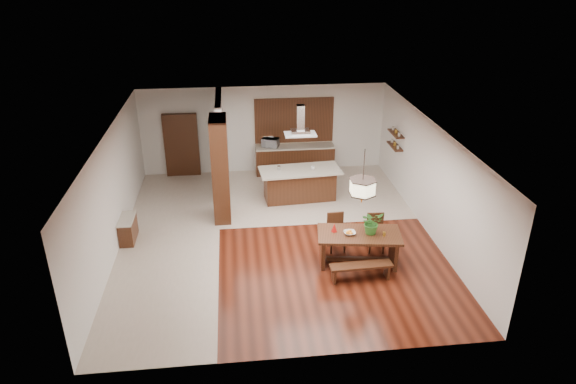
{
  "coord_description": "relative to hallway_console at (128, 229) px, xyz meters",
  "views": [
    {
      "loc": [
        -1.02,
        -11.69,
        6.76
      ],
      "look_at": [
        0.3,
        0.0,
        1.25
      ],
      "focal_mm": 32.0,
      "sensor_mm": 36.0,
      "label": 1
    }
  ],
  "objects": [
    {
      "name": "dining_chair_left",
      "position": [
        5.22,
        -1.05,
        0.16
      ],
      "size": [
        0.44,
        0.44,
        0.95
      ],
      "primitive_type": null,
      "rotation": [
        0.0,
        0.0,
        0.05
      ],
      "color": "black",
      "rests_on": "ground"
    },
    {
      "name": "dining_bench",
      "position": [
        5.52,
        -2.4,
        -0.12
      ],
      "size": [
        1.43,
        0.36,
        0.4
      ],
      "primitive_type": null,
      "rotation": [
        0.0,
        0.0,
        0.03
      ],
      "color": "black",
      "rests_on": "ground"
    },
    {
      "name": "partition_pier",
      "position": [
        2.41,
        1.0,
        1.14
      ],
      "size": [
        0.45,
        1.0,
        2.9
      ],
      "primitive_type": "cube",
      "color": "black",
      "rests_on": "ground"
    },
    {
      "name": "foliage_plant",
      "position": [
        5.89,
        -1.72,
        0.77
      ],
      "size": [
        0.62,
        0.58,
        0.56
      ],
      "primitive_type": "imported",
      "rotation": [
        0.0,
        0.0,
        0.33
      ],
      "color": "#2C6722",
      "rests_on": "dining_table"
    },
    {
      "name": "dining_chair_right",
      "position": [
        6.18,
        -1.19,
        0.16
      ],
      "size": [
        0.44,
        0.44,
        0.95
      ],
      "primitive_type": null,
      "rotation": [
        0.0,
        0.0,
        -0.06
      ],
      "color": "black",
      "rests_on": "ground"
    },
    {
      "name": "kitchen_island",
      "position": [
        4.7,
        1.92,
        0.19
      ],
      "size": [
        2.44,
        1.2,
        0.98
      ],
      "rotation": [
        0.0,
        0.0,
        0.07
      ],
      "color": "black",
      "rests_on": "ground"
    },
    {
      "name": "kitchen_window",
      "position": [
        4.81,
        4.26,
        1.44
      ],
      "size": [
        2.6,
        0.08,
        1.5
      ],
      "primitive_type": "cube",
      "color": "#A35A31",
      "rests_on": "room_shell"
    },
    {
      "name": "hallway_doorway",
      "position": [
        1.11,
        4.2,
        0.74
      ],
      "size": [
        1.1,
        0.2,
        2.1
      ],
      "primitive_type": "cube",
      "color": "black",
      "rests_on": "ground"
    },
    {
      "name": "room_shell",
      "position": [
        3.81,
        -0.2,
        1.75
      ],
      "size": [
        9.0,
        9.04,
        2.92
      ],
      "color": "#3B140A",
      "rests_on": "ground"
    },
    {
      "name": "fruit_bowl",
      "position": [
        5.38,
        -1.72,
        0.52
      ],
      "size": [
        0.28,
        0.28,
        0.07
      ],
      "primitive_type": "imported",
      "rotation": [
        0.0,
        0.0,
        0.02
      ],
      "color": "beige",
      "rests_on": "dining_table"
    },
    {
      "name": "dining_table",
      "position": [
        5.62,
        -1.71,
        0.28
      ],
      "size": [
        2.05,
        1.23,
        0.81
      ],
      "rotation": [
        0.0,
        0.0,
        -0.14
      ],
      "color": "black",
      "rests_on": "ground"
    },
    {
      "name": "tile_hallway",
      "position": [
        1.06,
        -0.2,
        -0.31
      ],
      "size": [
        2.5,
        9.0,
        0.01
      ],
      "primitive_type": "cube",
      "color": "beige",
      "rests_on": "ground"
    },
    {
      "name": "pendant_lantern",
      "position": [
        5.62,
        -1.71,
        1.93
      ],
      "size": [
        0.64,
        0.64,
        1.31
      ],
      "primitive_type": null,
      "color": "beige",
      "rests_on": "room_shell"
    },
    {
      "name": "tile_kitchen",
      "position": [
        5.06,
        2.3,
        -0.31
      ],
      "size": [
        5.5,
        4.0,
        0.01
      ],
      "primitive_type": "cube",
      "color": "beige",
      "rests_on": "ground"
    },
    {
      "name": "island_cup",
      "position": [
        5.07,
        1.84,
        0.71
      ],
      "size": [
        0.14,
        0.14,
        0.1
      ],
      "primitive_type": "imported",
      "rotation": [
        0.0,
        0.0,
        -0.16
      ],
      "color": "silver",
      "rests_on": "kitchen_island"
    },
    {
      "name": "soffit_band",
      "position": [
        3.81,
        -0.2,
        2.57
      ],
      "size": [
        8.0,
        9.0,
        0.02
      ],
      "primitive_type": "cube",
      "color": "#37170D",
      "rests_on": "room_shell"
    },
    {
      "name": "microwave",
      "position": [
        4.0,
        4.0,
        0.78
      ],
      "size": [
        0.62,
        0.53,
        0.29
      ],
      "primitive_type": "imported",
      "rotation": [
        0.0,
        0.0,
        -0.39
      ],
      "color": "silver",
      "rests_on": "rear_counter"
    },
    {
      "name": "gold_ornament",
      "position": [
        6.16,
        -1.88,
        0.54
      ],
      "size": [
        0.07,
        0.07,
        0.1
      ],
      "primitive_type": "cylinder",
      "rotation": [
        0.0,
        0.0,
        0.03
      ],
      "color": "gold",
      "rests_on": "dining_table"
    },
    {
      "name": "range_hood",
      "position": [
        4.7,
        1.93,
        2.15
      ],
      "size": [
        0.9,
        0.55,
        0.87
      ],
      "primitive_type": null,
      "color": "silver",
      "rests_on": "room_shell"
    },
    {
      "name": "shelf_lower",
      "position": [
        7.68,
        2.4,
        1.08
      ],
      "size": [
        0.26,
        0.9,
        0.04
      ],
      "primitive_type": "cube",
      "color": "black",
      "rests_on": "room_shell"
    },
    {
      "name": "partition_stub",
      "position": [
        2.41,
        3.1,
        1.14
      ],
      "size": [
        0.18,
        2.4,
        2.9
      ],
      "primitive_type": "cube",
      "color": "silver",
      "rests_on": "ground"
    },
    {
      "name": "napkin_cone",
      "position": [
        5.05,
        -1.55,
        0.6
      ],
      "size": [
        0.15,
        0.15,
        0.21
      ],
      "primitive_type": "cone",
      "rotation": [
        0.0,
        0.0,
        0.1
      ],
      "color": "#A60F0B",
      "rests_on": "dining_table"
    },
    {
      "name": "shelf_upper",
      "position": [
        7.68,
        2.4,
        1.49
      ],
      "size": [
        0.26,
        0.9,
        0.04
      ],
      "primitive_type": "cube",
      "color": "black",
      "rests_on": "room_shell"
    },
    {
      "name": "rear_counter",
      "position": [
        4.81,
        4.0,
        0.16
      ],
      "size": [
        2.6,
        0.62,
        0.95
      ],
      "color": "black",
      "rests_on": "ground"
    },
    {
      "name": "hallway_console",
      "position": [
        0.0,
        0.0,
        0.0
      ],
      "size": [
        0.37,
        0.88,
        0.63
      ],
      "primitive_type": "cube",
      "color": "black",
      "rests_on": "ground"
    }
  ]
}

